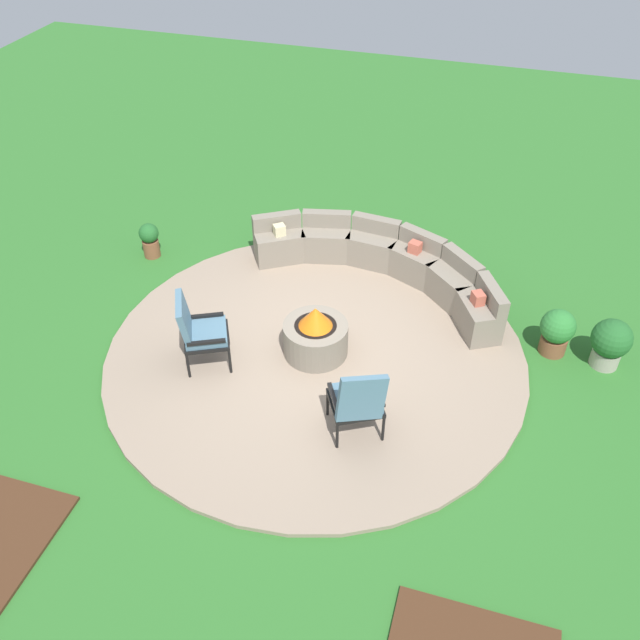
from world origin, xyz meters
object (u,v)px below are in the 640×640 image
at_px(potted_plant_2, 611,342).
at_px(potted_plant_0, 150,239).
at_px(lounge_chair_front_right, 358,400).
at_px(curved_stone_bench, 385,263).
at_px(potted_plant_1, 557,331).
at_px(fire_pit, 316,335).
at_px(lounge_chair_front_left, 199,329).

bearing_deg(potted_plant_2, potted_plant_0, 175.31).
bearing_deg(potted_plant_0, lounge_chair_front_right, -33.55).
distance_m(curved_stone_bench, potted_plant_2, 3.32).
bearing_deg(potted_plant_1, lounge_chair_front_right, -134.31).
distance_m(fire_pit, potted_plant_0, 3.54).
relative_size(lounge_chair_front_left, potted_plant_2, 1.46).
xyz_separation_m(potted_plant_0, potted_plant_1, (6.23, -0.50, 0.05)).
xyz_separation_m(fire_pit, potted_plant_2, (3.69, 0.93, 0.04)).
distance_m(fire_pit, potted_plant_1, 3.18).
xyz_separation_m(lounge_chair_front_left, potted_plant_0, (-1.84, 2.10, -0.29)).
height_order(lounge_chair_front_left, potted_plant_0, lounge_chair_front_left).
xyz_separation_m(fire_pit, potted_plant_1, (3.02, 1.00, 0.01)).
distance_m(lounge_chair_front_left, potted_plant_1, 4.67).
relative_size(fire_pit, lounge_chair_front_left, 0.83).
distance_m(fire_pit, lounge_chair_front_right, 1.51).
bearing_deg(lounge_chair_front_right, potted_plant_2, 8.68).
bearing_deg(lounge_chair_front_right, potted_plant_0, 117.90).
distance_m(potted_plant_1, potted_plant_2, 0.67).
bearing_deg(lounge_chair_front_left, potted_plant_0, -164.64).
bearing_deg(fire_pit, lounge_chair_front_left, -156.28).
bearing_deg(lounge_chair_front_left, lounge_chair_front_right, 48.81).
relative_size(curved_stone_bench, potted_plant_0, 6.89).
bearing_deg(potted_plant_0, curved_stone_bench, 5.76).
relative_size(potted_plant_0, potted_plant_2, 0.82).
bearing_deg(fire_pit, potted_plant_1, 18.25).
relative_size(fire_pit, potted_plant_0, 1.48).
distance_m(curved_stone_bench, potted_plant_0, 3.73).
bearing_deg(curved_stone_bench, fire_pit, -105.12).
xyz_separation_m(curved_stone_bench, potted_plant_1, (2.51, -0.88, 0.00)).
bearing_deg(potted_plant_1, lounge_chair_front_left, -160.01).
bearing_deg(lounge_chair_front_right, curved_stone_bench, 68.20).
xyz_separation_m(lounge_chair_front_right, potted_plant_1, (2.15, 2.20, -0.24)).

